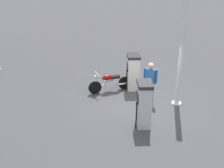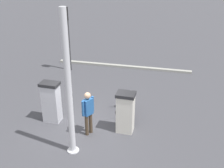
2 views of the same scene
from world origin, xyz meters
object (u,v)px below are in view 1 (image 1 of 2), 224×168
Objects in this scene: fuel_pump_near at (133,72)px; motorcycle_near_pump at (109,82)px; fuel_pump_far at (144,104)px; attendant_person at (150,80)px; canopy_support_pole at (182,49)px.

motorcycle_near_pump is (1.05, 0.19, -0.37)m from fuel_pump_near.
attendant_person is at bearing -106.86° from fuel_pump_far.
fuel_pump_far reaches higher than motorcycle_near_pump.
canopy_support_pole is at bearing 169.65° from attendant_person.
fuel_pump_far is 3.00m from motorcycle_near_pump.
fuel_pump_near is at bearing -90.00° from fuel_pump_far.
fuel_pump_far is at bearing 43.13° from canopy_support_pole.
attendant_person is 0.36× the size of canopy_support_pole.
motorcycle_near_pump is 1.98m from attendant_person.
motorcycle_near_pump is at bearing -34.54° from attendant_person.
fuel_pump_far is at bearing 110.70° from motorcycle_near_pump.
attendant_person is at bearing 145.46° from motorcycle_near_pump.
canopy_support_pole is (-2.66, 1.28, 1.87)m from motorcycle_near_pump.
motorcycle_near_pump is at bearing -69.30° from fuel_pump_far.
canopy_support_pole reaches higher than attendant_person.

